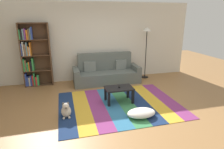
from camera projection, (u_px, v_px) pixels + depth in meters
name	position (u px, v px, depth m)	size (l,w,h in m)	color
ground_plane	(119.00, 108.00, 4.80)	(14.00, 14.00, 0.00)	#9E7042
back_wall	(99.00, 42.00, 6.76)	(6.80, 0.10, 2.70)	silver
rug	(119.00, 104.00, 4.98)	(3.08, 2.36, 0.01)	navy
couch	(106.00, 73.00, 6.60)	(2.26, 0.80, 1.00)	#59605B
bookshelf	(33.00, 57.00, 6.10)	(0.90, 0.28, 2.04)	brown
coffee_table	(119.00, 90.00, 5.04)	(0.73, 0.47, 0.41)	black
pouf	(141.00, 113.00, 4.34)	(0.67, 0.42, 0.18)	white
dog	(66.00, 110.00, 4.33)	(0.22, 0.35, 0.40)	beige
standing_lamp	(147.00, 36.00, 6.75)	(0.32, 0.32, 1.86)	black
tv_remote	(119.00, 86.00, 5.05)	(0.04, 0.15, 0.02)	black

